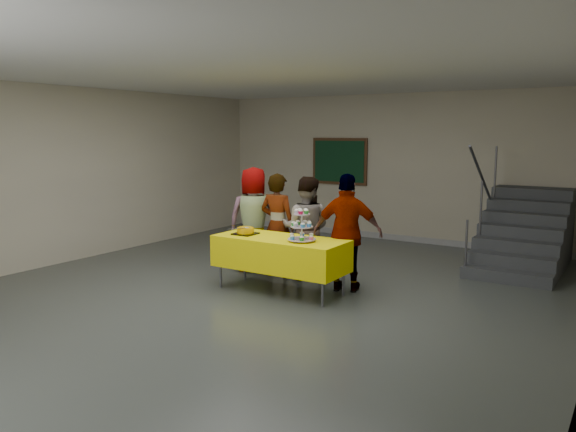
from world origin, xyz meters
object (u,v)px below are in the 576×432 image
object	(u,v)px
noticeboard	(339,161)
bake_table	(280,253)
schoolchild_c	(306,228)
cupcake_stand	(302,228)
bear_cake	(245,230)
schoolchild_a	(254,219)
schoolchild_d	(348,233)
schoolchild_b	(278,225)
staircase	(525,236)

from	to	relation	value
noticeboard	bake_table	bearing A→B (deg)	-72.55
schoolchild_c	noticeboard	xyz separation A→B (m)	(-1.34, 3.65, 0.82)
cupcake_stand	bear_cake	bearing A→B (deg)	178.99
schoolchild_a	noticeboard	distance (m)	3.75
cupcake_stand	schoolchild_d	size ratio (longest dim) A/B	0.27
schoolchild_d	noticeboard	size ratio (longest dim) A/B	1.28
schoolchild_b	schoolchild_c	xyz separation A→B (m)	(0.46, 0.09, -0.02)
bake_table	noticeboard	bearing A→B (deg)	107.45
schoolchild_b	schoolchild_c	bearing A→B (deg)	-172.22
schoolchild_d	noticeboard	world-z (taller)	noticeboard
cupcake_stand	schoolchild_d	world-z (taller)	schoolchild_d
bear_cake	schoolchild_d	world-z (taller)	schoolchild_d
bake_table	schoolchild_d	world-z (taller)	schoolchild_d
bake_table	staircase	world-z (taller)	staircase
cupcake_stand	noticeboard	bearing A→B (deg)	111.60
schoolchild_d	schoolchild_c	bearing A→B (deg)	-34.01
schoolchild_c	schoolchild_d	world-z (taller)	schoolchild_d
schoolchild_b	staircase	size ratio (longest dim) A/B	0.67
cupcake_stand	schoolchild_a	size ratio (longest dim) A/B	0.27
schoolchild_b	staircase	distance (m)	4.25
cupcake_stand	bear_cake	xyz separation A→B (m)	(-0.96, 0.02, -0.13)
noticeboard	staircase	bearing A→B (deg)	-11.88
staircase	schoolchild_a	bearing A→B (deg)	-141.93
schoolchild_a	bear_cake	bearing A→B (deg)	94.27
schoolchild_c	staircase	bearing A→B (deg)	-151.80
schoolchild_a	schoolchild_b	world-z (taller)	schoolchild_a
cupcake_stand	schoolchild_c	bearing A→B (deg)	117.48
schoolchild_b	staircase	world-z (taller)	staircase
bear_cake	staircase	distance (m)	4.83
schoolchild_b	noticeboard	bearing A→B (deg)	-80.02
cupcake_stand	staircase	bearing A→B (deg)	59.21
staircase	noticeboard	bearing A→B (deg)	168.12
schoolchild_a	cupcake_stand	bearing A→B (deg)	124.47
schoolchild_b	schoolchild_d	distance (m)	1.29
bake_table	schoolchild_d	size ratio (longest dim) A/B	1.13
bear_cake	schoolchild_c	bearing A→B (deg)	58.74
bake_table	staircase	xyz separation A→B (m)	(2.58, 3.61, -0.07)
cupcake_stand	noticeboard	xyz separation A→B (m)	(-1.78, 4.51, 0.64)
bear_cake	schoolchild_a	xyz separation A→B (m)	(-0.46, 0.83, 0.01)
bear_cake	schoolchild_b	bearing A→B (deg)	85.86
bear_cake	cupcake_stand	bearing A→B (deg)	-1.01
schoolchild_d	noticeboard	bearing A→B (deg)	-78.15
cupcake_stand	staircase	xyz separation A→B (m)	(2.19, 3.67, -0.47)
schoolchild_d	noticeboard	xyz separation A→B (m)	(-2.16, 3.90, 0.77)
cupcake_stand	schoolchild_c	xyz separation A→B (m)	(-0.45, 0.86, -0.17)
schoolchild_c	schoolchild_a	bearing A→B (deg)	-18.31
bake_table	noticeboard	world-z (taller)	noticeboard
bake_table	schoolchild_a	world-z (taller)	schoolchild_a
bake_table	cupcake_stand	size ratio (longest dim) A/B	4.22
bake_table	cupcake_stand	xyz separation A→B (m)	(0.39, -0.06, 0.40)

